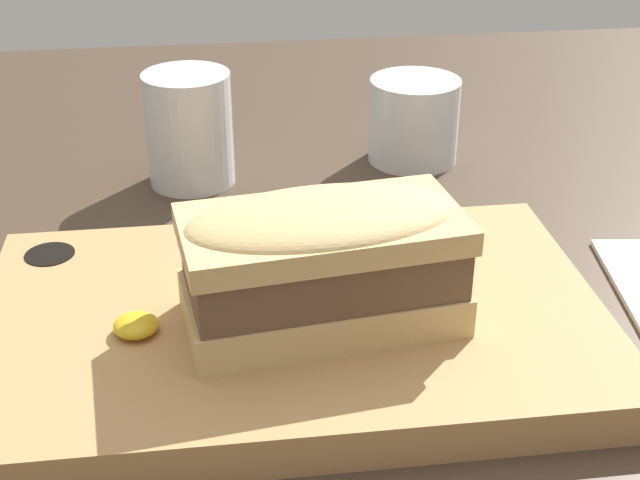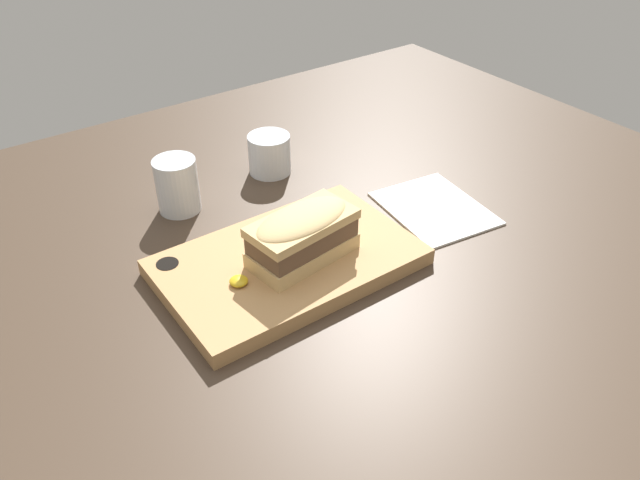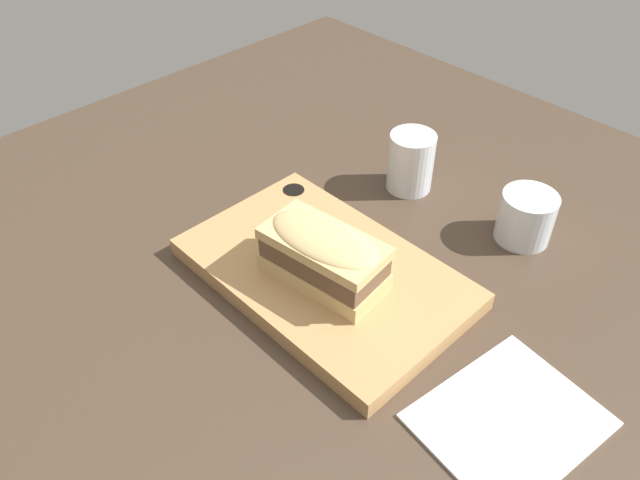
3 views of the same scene
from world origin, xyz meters
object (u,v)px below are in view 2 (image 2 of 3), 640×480
Objects in this scene: serving_board at (287,262)px; napkin at (434,208)px; sandwich at (302,234)px; wine_glass at (270,155)px; water_glass at (178,188)px.

napkin is at bearing -1.80° from serving_board.
napkin is at bearing 1.60° from sandwich.
sandwich is 2.12× the size of wine_glass.
sandwich is 28.34cm from water_glass.
sandwich is 31.94cm from wine_glass.
wine_glass reaches higher than serving_board.
sandwich reaches higher than napkin.
serving_board is 30.49cm from napkin.
sandwich reaches higher than wine_glass.
wine_glass is at bearing 120.01° from napkin.
wine_glass is (14.01, 27.53, 2.17)cm from serving_board.
water_glass is at bearing 103.43° from serving_board.
sandwich is at bearing -45.57° from serving_board.
serving_board is at bearing -116.97° from wine_glass.
napkin is (36.51, -26.31, -4.02)cm from water_glass.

